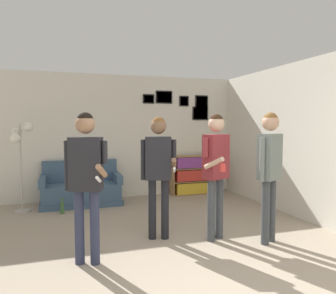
% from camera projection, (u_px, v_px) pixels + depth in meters
% --- Properties ---
extents(wall_back, '(7.31, 0.08, 2.70)m').
position_uv_depth(wall_back, '(129.00, 136.00, 7.30)').
color(wall_back, silver).
rests_on(wall_back, ground_plane).
extents(wall_right, '(0.06, 7.17, 2.70)m').
position_uv_depth(wall_right, '(294.00, 140.00, 5.77)').
color(wall_right, silver).
rests_on(wall_right, ground_plane).
extents(couch, '(1.58, 0.80, 0.87)m').
position_uv_depth(couch, '(81.00, 190.00, 6.65)').
color(couch, '#3D5670').
rests_on(couch, ground_plane).
extents(bookshelf, '(1.08, 0.30, 0.90)m').
position_uv_depth(bookshelf, '(194.00, 175.00, 7.61)').
color(bookshelf, olive).
rests_on(bookshelf, ground_plane).
extents(floor_lamp, '(0.39, 0.43, 1.67)m').
position_uv_depth(floor_lamp, '(20.00, 143.00, 5.98)').
color(floor_lamp, '#ADA89E').
rests_on(floor_lamp, ground_plane).
extents(person_player_foreground_left, '(0.47, 0.57, 1.76)m').
position_uv_depth(person_player_foreground_left, '(86.00, 171.00, 3.74)').
color(person_player_foreground_left, '#2D334C').
rests_on(person_player_foreground_left, ground_plane).
extents(person_player_foreground_center, '(0.48, 0.56, 1.73)m').
position_uv_depth(person_player_foreground_center, '(158.00, 164.00, 4.58)').
color(person_player_foreground_center, black).
rests_on(person_player_foreground_center, ground_plane).
extents(person_watcher_holding_cup, '(0.46, 0.55, 1.77)m').
position_uv_depth(person_watcher_holding_cup, '(216.00, 162.00, 4.55)').
color(person_watcher_holding_cup, '#3D4247').
rests_on(person_watcher_holding_cup, ground_plane).
extents(person_spectator_near_bookshelf, '(0.45, 0.35, 1.78)m').
position_uv_depth(person_spectator_near_bookshelf, '(270.00, 162.00, 4.43)').
color(person_spectator_near_bookshelf, '#3D4247').
rests_on(person_spectator_near_bookshelf, ground_plane).
extents(bottle_on_floor, '(0.07, 0.07, 0.30)m').
position_uv_depth(bottle_on_floor, '(62.00, 207.00, 5.93)').
color(bottle_on_floor, '#3D6638').
rests_on(bottle_on_floor, ground_plane).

